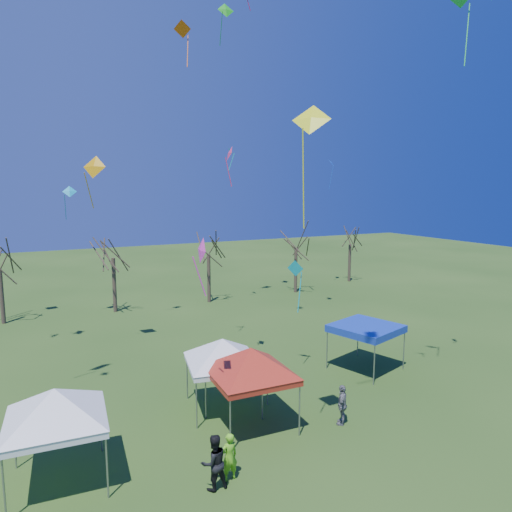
{
  "coord_description": "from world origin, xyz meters",
  "views": [
    {
      "loc": [
        -8.39,
        -14.92,
        10.31
      ],
      "look_at": [
        0.48,
        3.0,
        7.41
      ],
      "focal_mm": 32.0,
      "sensor_mm": 36.0,
      "label": 1
    }
  ],
  "objects_px": {
    "tent_white_mid": "(223,344)",
    "tent_red": "(251,353)",
    "tree_5": "(350,231)",
    "tree_4": "(296,233)",
    "tent_blue": "(366,329)",
    "person_grey": "(342,405)",
    "tent_white_west": "(54,395)",
    "person_green": "(229,457)",
    "person_dark": "(214,462)",
    "tree_2": "(112,238)",
    "tree_3": "(208,237)"
  },
  "relations": [
    {
      "from": "tree_2",
      "to": "tent_white_west",
      "type": "distance_m",
      "value": 23.73
    },
    {
      "from": "tree_4",
      "to": "person_green",
      "type": "xyz_separation_m",
      "value": [
        -17.92,
        -25.0,
        -5.18
      ]
    },
    {
      "from": "person_green",
      "to": "person_dark",
      "type": "xyz_separation_m",
      "value": [
        -0.67,
        -0.23,
        0.1
      ]
    },
    {
      "from": "tent_white_mid",
      "to": "person_grey",
      "type": "height_order",
      "value": "tent_white_mid"
    },
    {
      "from": "tree_5",
      "to": "tent_white_mid",
      "type": "bearing_deg",
      "value": -138.05
    },
    {
      "from": "tree_3",
      "to": "person_dark",
      "type": "xyz_separation_m",
      "value": [
        -9.27,
        -25.27,
        -5.09
      ]
    },
    {
      "from": "tree_5",
      "to": "tent_white_west",
      "type": "distance_m",
      "value": 40.21
    },
    {
      "from": "tent_white_mid",
      "to": "tent_red",
      "type": "height_order",
      "value": "tent_red"
    },
    {
      "from": "tent_white_mid",
      "to": "person_grey",
      "type": "relative_size",
      "value": 2.45
    },
    {
      "from": "tent_white_west",
      "to": "person_grey",
      "type": "relative_size",
      "value": 2.53
    },
    {
      "from": "tree_2",
      "to": "tent_white_mid",
      "type": "relative_size",
      "value": 1.84
    },
    {
      "from": "tree_5",
      "to": "person_grey",
      "type": "bearing_deg",
      "value": -128.31
    },
    {
      "from": "tree_3",
      "to": "tree_5",
      "type": "distance_m",
      "value": 17.81
    },
    {
      "from": "person_dark",
      "to": "tree_3",
      "type": "bearing_deg",
      "value": -112.82
    },
    {
      "from": "tree_3",
      "to": "tree_2",
      "type": "bearing_deg",
      "value": 177.73
    },
    {
      "from": "tree_4",
      "to": "person_green",
      "type": "distance_m",
      "value": 31.19
    },
    {
      "from": "tent_blue",
      "to": "person_grey",
      "type": "distance_m",
      "value": 6.93
    },
    {
      "from": "tent_white_mid",
      "to": "person_green",
      "type": "bearing_deg",
      "value": -109.9
    },
    {
      "from": "person_green",
      "to": "person_grey",
      "type": "distance_m",
      "value": 6.18
    },
    {
      "from": "tree_5",
      "to": "tent_blue",
      "type": "distance_m",
      "value": 26.26
    },
    {
      "from": "tent_white_mid",
      "to": "tent_blue",
      "type": "relative_size",
      "value": 1.06
    },
    {
      "from": "tree_4",
      "to": "person_green",
      "type": "relative_size",
      "value": 4.47
    },
    {
      "from": "tree_4",
      "to": "tent_red",
      "type": "distance_m",
      "value": 27.09
    },
    {
      "from": "person_green",
      "to": "person_grey",
      "type": "height_order",
      "value": "person_grey"
    },
    {
      "from": "tree_4",
      "to": "person_green",
      "type": "bearing_deg",
      "value": -125.64
    },
    {
      "from": "tent_white_west",
      "to": "person_grey",
      "type": "xyz_separation_m",
      "value": [
        11.49,
        -1.12,
        -2.37
      ]
    },
    {
      "from": "tree_2",
      "to": "tent_red",
      "type": "distance_m",
      "value": 22.64
    },
    {
      "from": "tree_3",
      "to": "tent_red",
      "type": "bearing_deg",
      "value": -105.95
    },
    {
      "from": "tent_white_west",
      "to": "person_dark",
      "type": "distance_m",
      "value": 5.99
    },
    {
      "from": "tree_5",
      "to": "tent_blue",
      "type": "bearing_deg",
      "value": -125.78
    },
    {
      "from": "tent_blue",
      "to": "tent_white_mid",
      "type": "bearing_deg",
      "value": -174.82
    },
    {
      "from": "person_dark",
      "to": "person_grey",
      "type": "bearing_deg",
      "value": -168.93
    },
    {
      "from": "tree_5",
      "to": "person_dark",
      "type": "bearing_deg",
      "value": -134.65
    },
    {
      "from": "tent_white_mid",
      "to": "person_grey",
      "type": "xyz_separation_m",
      "value": [
        4.18,
        -3.68,
        -2.31
      ]
    },
    {
      "from": "tent_blue",
      "to": "tent_red",
      "type": "bearing_deg",
      "value": -161.65
    },
    {
      "from": "tree_2",
      "to": "tent_red",
      "type": "bearing_deg",
      "value": -84.61
    },
    {
      "from": "tree_3",
      "to": "tent_blue",
      "type": "height_order",
      "value": "tree_3"
    },
    {
      "from": "tent_white_mid",
      "to": "tent_white_west",
      "type": "bearing_deg",
      "value": -160.67
    },
    {
      "from": "tree_4",
      "to": "tent_blue",
      "type": "bearing_deg",
      "value": -109.8
    },
    {
      "from": "person_grey",
      "to": "tent_red",
      "type": "bearing_deg",
      "value": -67.6
    },
    {
      "from": "tent_white_west",
      "to": "person_green",
      "type": "distance_m",
      "value": 6.48
    },
    {
      "from": "person_grey",
      "to": "tent_blue",
      "type": "bearing_deg",
      "value": 177.86
    },
    {
      "from": "tent_white_west",
      "to": "tent_blue",
      "type": "bearing_deg",
      "value": 11.63
    },
    {
      "from": "tent_blue",
      "to": "person_dark",
      "type": "height_order",
      "value": "tent_blue"
    },
    {
      "from": "tree_5",
      "to": "person_grey",
      "type": "xyz_separation_m",
      "value": [
        -20.27,
        -25.66,
        -4.82
      ]
    },
    {
      "from": "tree_3",
      "to": "tent_white_mid",
      "type": "xyz_separation_m",
      "value": [
        -6.76,
        -19.95,
        -2.86
      ]
    },
    {
      "from": "person_green",
      "to": "person_dark",
      "type": "relative_size",
      "value": 0.9
    },
    {
      "from": "tree_4",
      "to": "tent_white_mid",
      "type": "bearing_deg",
      "value": -128.93
    },
    {
      "from": "tent_white_west",
      "to": "person_grey",
      "type": "distance_m",
      "value": 11.79
    },
    {
      "from": "tent_white_west",
      "to": "tree_4",
      "type": "bearing_deg",
      "value": 43.85
    }
  ]
}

